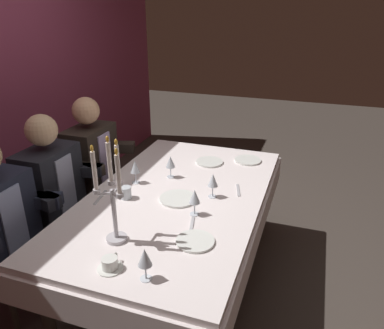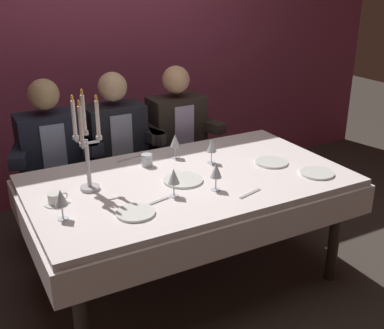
{
  "view_description": "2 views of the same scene",
  "coord_description": "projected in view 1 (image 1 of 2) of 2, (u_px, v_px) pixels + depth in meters",
  "views": [
    {
      "loc": [
        -2.01,
        -0.8,
        1.89
      ],
      "look_at": [
        0.13,
        -0.07,
        0.91
      ],
      "focal_mm": 34.89,
      "sensor_mm": 36.0,
      "label": 1
    },
    {
      "loc": [
        -1.25,
        -2.35,
        1.9
      ],
      "look_at": [
        0.02,
        -0.0,
        0.82
      ],
      "focal_mm": 44.84,
      "sensor_mm": 36.0,
      "label": 2
    }
  ],
  "objects": [
    {
      "name": "dinner_plate_1",
      "position": [
        209.0,
        162.0,
        2.93
      ],
      "size": [
        0.21,
        0.21,
        0.01
      ],
      "primitive_type": "cylinder",
      "color": "white",
      "rests_on": "dining_table"
    },
    {
      "name": "dining_table",
      "position": [
        176.0,
        210.0,
        2.49
      ],
      "size": [
        1.94,
        1.14,
        0.74
      ],
      "color": "white",
      "rests_on": "ground_plane"
    },
    {
      "name": "wine_glass_4",
      "position": [
        145.0,
        258.0,
        1.65
      ],
      "size": [
        0.07,
        0.07,
        0.16
      ],
      "color": "silver",
      "rests_on": "dining_table"
    },
    {
      "name": "water_tumbler_0",
      "position": [
        126.0,
        193.0,
        2.39
      ],
      "size": [
        0.07,
        0.07,
        0.08
      ],
      "primitive_type": "cylinder",
      "color": "silver",
      "rests_on": "dining_table"
    },
    {
      "name": "seated_diner_1",
      "position": [
        50.0,
        185.0,
        2.59
      ],
      "size": [
        0.63,
        0.48,
        1.24
      ],
      "color": "#302823",
      "rests_on": "ground_plane"
    },
    {
      "name": "candelabra",
      "position": [
        113.0,
        197.0,
        1.87
      ],
      "size": [
        0.15,
        0.17,
        0.58
      ],
      "color": "silver",
      "rests_on": "dining_table"
    },
    {
      "name": "wine_glass_2",
      "position": [
        195.0,
        197.0,
        2.17
      ],
      "size": [
        0.07,
        0.07,
        0.16
      ],
      "color": "silver",
      "rests_on": "dining_table"
    },
    {
      "name": "ground_plane",
      "position": [
        178.0,
        284.0,
        2.74
      ],
      "size": [
        12.0,
        12.0,
        0.0
      ],
      "primitive_type": "plane",
      "color": "#3E352F"
    },
    {
      "name": "wine_glass_3",
      "position": [
        213.0,
        181.0,
        2.37
      ],
      "size": [
        0.07,
        0.07,
        0.16
      ],
      "color": "silver",
      "rests_on": "dining_table"
    },
    {
      "name": "dinner_plate_3",
      "position": [
        195.0,
        241.0,
        1.96
      ],
      "size": [
        0.2,
        0.2,
        0.01
      ],
      "primitive_type": "cylinder",
      "color": "white",
      "rests_on": "dining_table"
    },
    {
      "name": "knife_0",
      "position": [
        100.0,
        197.0,
        2.41
      ],
      "size": [
        0.19,
        0.05,
        0.01
      ],
      "primitive_type": "cube",
      "rotation": [
        0.0,
        0.0,
        0.16
      ],
      "color": "#B7B7BC",
      "rests_on": "dining_table"
    },
    {
      "name": "wine_glass_0",
      "position": [
        170.0,
        162.0,
        2.65
      ],
      "size": [
        0.07,
        0.07,
        0.16
      ],
      "color": "silver",
      "rests_on": "dining_table"
    },
    {
      "name": "fork_2",
      "position": [
        238.0,
        190.0,
        2.5
      ],
      "size": [
        0.17,
        0.06,
        0.01
      ],
      "primitive_type": "cube",
      "rotation": [
        0.0,
        0.0,
        0.28
      ],
      "color": "#B7B7BC",
      "rests_on": "dining_table"
    },
    {
      "name": "wine_glass_1",
      "position": [
        135.0,
        167.0,
        2.56
      ],
      "size": [
        0.07,
        0.07,
        0.16
      ],
      "color": "silver",
      "rests_on": "dining_table"
    },
    {
      "name": "dinner_plate_0",
      "position": [
        248.0,
        160.0,
        2.96
      ],
      "size": [
        0.21,
        0.21,
        0.01
      ],
      "primitive_type": "cylinder",
      "color": "white",
      "rests_on": "dining_table"
    },
    {
      "name": "coffee_cup_0",
      "position": [
        110.0,
        264.0,
        1.75
      ],
      "size": [
        0.13,
        0.12,
        0.06
      ],
      "color": "white",
      "rests_on": "dining_table"
    },
    {
      "name": "fork_1",
      "position": [
        192.0,
        225.0,
        2.11
      ],
      "size": [
        0.17,
        0.06,
        0.01
      ],
      "primitive_type": "cube",
      "rotation": [
        0.0,
        0.0,
        0.23
      ],
      "color": "#B7B7BC",
      "rests_on": "dining_table"
    },
    {
      "name": "seated_diner_2",
      "position": [
        91.0,
        159.0,
        3.03
      ],
      "size": [
        0.63,
        0.48,
        1.24
      ],
      "color": "#302823",
      "rests_on": "ground_plane"
    },
    {
      "name": "dinner_plate_2",
      "position": [
        178.0,
        199.0,
        2.38
      ],
      "size": [
        0.24,
        0.24,
        0.01
      ],
      "primitive_type": "cylinder",
      "color": "white",
      "rests_on": "dining_table"
    }
  ]
}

